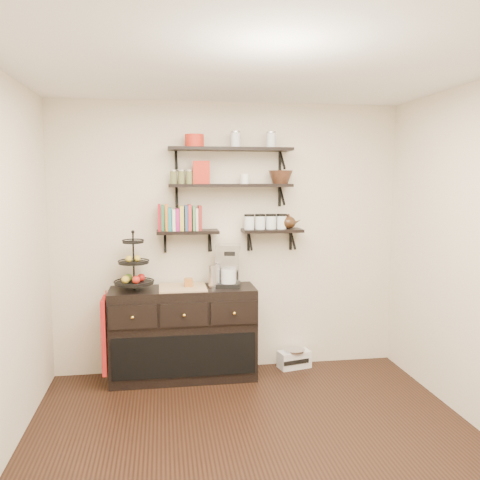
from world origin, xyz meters
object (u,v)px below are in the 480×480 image
fruit_stand (134,270)px  coffee_maker (228,266)px  radio (294,358)px  sideboard (183,333)px

fruit_stand → coffee_maker: 0.90m
coffee_maker → radio: size_ratio=1.17×
sideboard → coffee_maker: size_ratio=3.34×
fruit_stand → radio: 1.89m
sideboard → radio: bearing=5.2°
fruit_stand → coffee_maker: size_ratio=1.30×
coffee_maker → radio: bearing=18.0°
fruit_stand → radio: fruit_stand is taller
coffee_maker → radio: coffee_maker is taller
coffee_maker → fruit_stand: bearing=-166.5°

